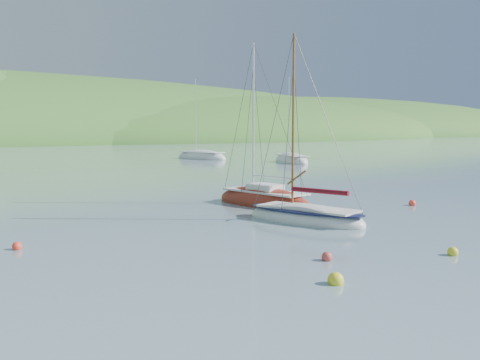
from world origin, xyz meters
TOP-DOWN VIEW (x-y plane):
  - ground at (0.00, 0.00)m, footprint 700.00×700.00m
  - daysailer_white at (2.14, 6.43)m, footprint 4.23×6.90m
  - sloop_red at (3.80, 12.20)m, footprint 3.64×7.45m
  - distant_sloop_b at (23.60, 53.99)m, footprint 5.63×9.41m
  - distant_sloop_d at (29.52, 40.67)m, footprint 5.44×9.06m
  - mooring_buoys at (-0.45, 1.73)m, footprint 22.62×10.64m

SIDE VIEW (x-z plane):
  - ground at x=0.00m, z-range 0.00..0.00m
  - mooring_buoys at x=-0.45m, z-range -0.13..0.37m
  - distant_sloop_d at x=29.52m, z-range -5.90..6.30m
  - distant_sloop_b at x=23.60m, z-range -6.13..6.54m
  - sloop_red at x=3.80m, z-range -5.07..5.49m
  - daysailer_white at x=2.14m, z-range -4.76..5.21m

